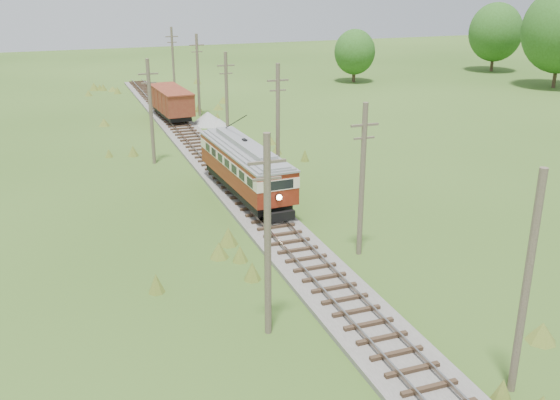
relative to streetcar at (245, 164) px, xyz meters
name	(u,v)px	position (x,y,z in m)	size (l,w,h in m)	color
railbed_main	(226,176)	(0.00, 5.17, -2.40)	(3.60, 96.00, 0.57)	#605B54
streetcar	(245,164)	(0.00, 0.00, 0.00)	(3.39, 12.25, 5.56)	black
gondola	(171,101)	(0.00, 26.64, -0.45)	(3.39, 9.00, 2.94)	black
gravel_pile	(210,119)	(3.35, 23.46, -1.96)	(3.74, 3.97, 1.36)	gray
utility_pole_r_1	(526,286)	(3.10, -23.83, 1.81)	(0.30, 0.30, 8.80)	brown
utility_pole_r_2	(362,179)	(3.30, -10.83, 1.83)	(1.60, 0.30, 8.60)	brown
utility_pole_r_3	(278,125)	(3.20, 2.17, 2.03)	(1.60, 0.30, 9.00)	brown
utility_pole_r_4	(227,98)	(3.00, 15.17, 1.73)	(1.60, 0.30, 8.40)	brown
utility_pole_r_5	(198,74)	(3.40, 28.17, 1.98)	(1.60, 0.30, 8.90)	brown
utility_pole_r_6	(173,61)	(3.20, 41.17, 1.88)	(1.60, 0.30, 8.70)	brown
utility_pole_l_a	(268,236)	(-4.20, -16.83, 2.03)	(1.60, 0.30, 9.00)	brown
utility_pole_l_b	(151,111)	(-4.50, 11.17, 1.83)	(1.60, 0.30, 8.60)	brown
tree_right_5	(496,32)	(56.00, 45.17, 3.60)	(8.40, 8.40, 10.82)	#38281C
tree_mid_b	(355,52)	(30.00, 43.17, 1.74)	(5.88, 5.88, 7.57)	#38281C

